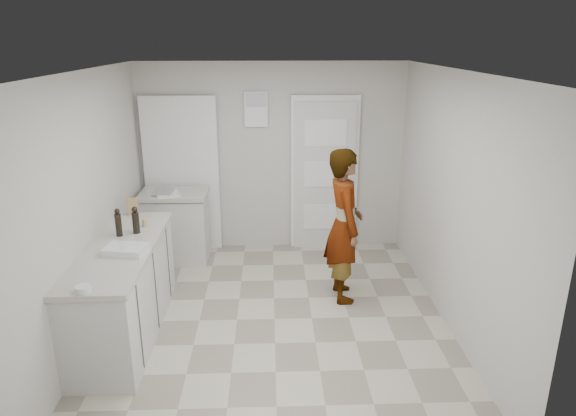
{
  "coord_description": "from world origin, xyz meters",
  "views": [
    {
      "loc": [
        -0.03,
        -4.69,
        2.78
      ],
      "look_at": [
        0.15,
        0.4,
        1.08
      ],
      "focal_mm": 32.0,
      "sensor_mm": 36.0,
      "label": 1
    }
  ],
  "objects_px": {
    "person": "(344,226)",
    "egg_bowl": "(83,289)",
    "cake_mix_box": "(133,207)",
    "baking_dish": "(126,250)",
    "oil_cruet_a": "(136,220)",
    "oil_cruet_b": "(118,223)",
    "spice_jar": "(145,223)"
  },
  "relations": [
    {
      "from": "person",
      "to": "spice_jar",
      "type": "relative_size",
      "value": 20.19
    },
    {
      "from": "person",
      "to": "oil_cruet_a",
      "type": "bearing_deg",
      "value": 94.16
    },
    {
      "from": "oil_cruet_b",
      "to": "cake_mix_box",
      "type": "bearing_deg",
      "value": 91.95
    },
    {
      "from": "person",
      "to": "baking_dish",
      "type": "bearing_deg",
      "value": 106.83
    },
    {
      "from": "person",
      "to": "cake_mix_box",
      "type": "height_order",
      "value": "person"
    },
    {
      "from": "person",
      "to": "oil_cruet_b",
      "type": "height_order",
      "value": "person"
    },
    {
      "from": "oil_cruet_a",
      "to": "baking_dish",
      "type": "height_order",
      "value": "oil_cruet_a"
    },
    {
      "from": "oil_cruet_b",
      "to": "egg_bowl",
      "type": "relative_size",
      "value": 2.39
    },
    {
      "from": "cake_mix_box",
      "to": "oil_cruet_b",
      "type": "distance_m",
      "value": 0.63
    },
    {
      "from": "spice_jar",
      "to": "egg_bowl",
      "type": "relative_size",
      "value": 0.71
    },
    {
      "from": "egg_bowl",
      "to": "baking_dish",
      "type": "bearing_deg",
      "value": 80.01
    },
    {
      "from": "egg_bowl",
      "to": "oil_cruet_b",
      "type": "bearing_deg",
      "value": 92.02
    },
    {
      "from": "oil_cruet_a",
      "to": "egg_bowl",
      "type": "height_order",
      "value": "oil_cruet_a"
    },
    {
      "from": "oil_cruet_a",
      "to": "oil_cruet_b",
      "type": "height_order",
      "value": "oil_cruet_b"
    },
    {
      "from": "oil_cruet_b",
      "to": "baking_dish",
      "type": "height_order",
      "value": "oil_cruet_b"
    },
    {
      "from": "cake_mix_box",
      "to": "baking_dish",
      "type": "relative_size",
      "value": 0.47
    },
    {
      "from": "oil_cruet_b",
      "to": "egg_bowl",
      "type": "distance_m",
      "value": 1.17
    },
    {
      "from": "person",
      "to": "baking_dish",
      "type": "height_order",
      "value": "person"
    },
    {
      "from": "person",
      "to": "egg_bowl",
      "type": "height_order",
      "value": "person"
    },
    {
      "from": "spice_jar",
      "to": "oil_cruet_a",
      "type": "bearing_deg",
      "value": -102.67
    },
    {
      "from": "cake_mix_box",
      "to": "oil_cruet_a",
      "type": "bearing_deg",
      "value": -79.33
    },
    {
      "from": "spice_jar",
      "to": "baking_dish",
      "type": "distance_m",
      "value": 0.68
    },
    {
      "from": "oil_cruet_a",
      "to": "oil_cruet_b",
      "type": "relative_size",
      "value": 0.98
    },
    {
      "from": "oil_cruet_a",
      "to": "baking_dish",
      "type": "xyz_separation_m",
      "value": [
        0.02,
        -0.5,
        -0.1
      ]
    },
    {
      "from": "spice_jar",
      "to": "baking_dish",
      "type": "bearing_deg",
      "value": -91.57
    },
    {
      "from": "cake_mix_box",
      "to": "baking_dish",
      "type": "distance_m",
      "value": 1.08
    },
    {
      "from": "person",
      "to": "cake_mix_box",
      "type": "bearing_deg",
      "value": 79.7
    },
    {
      "from": "person",
      "to": "egg_bowl",
      "type": "xyz_separation_m",
      "value": [
        -2.24,
        -1.58,
        0.1
      ]
    },
    {
      "from": "cake_mix_box",
      "to": "baking_dish",
      "type": "height_order",
      "value": "cake_mix_box"
    },
    {
      "from": "person",
      "to": "oil_cruet_b",
      "type": "relative_size",
      "value": 6.0
    },
    {
      "from": "baking_dish",
      "to": "egg_bowl",
      "type": "height_order",
      "value": "baking_dish"
    },
    {
      "from": "oil_cruet_b",
      "to": "oil_cruet_a",
      "type": "bearing_deg",
      "value": 26.25
    }
  ]
}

